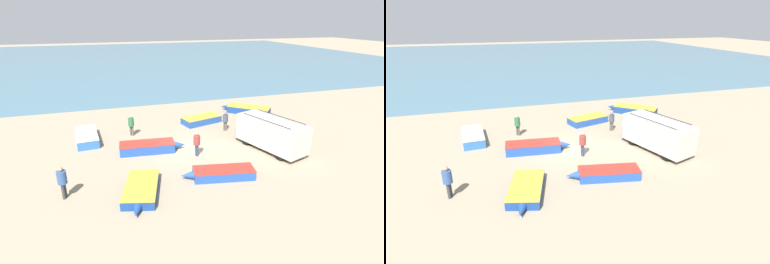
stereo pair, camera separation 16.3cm
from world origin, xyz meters
The scene contains 13 objects.
ground_plane centered at (0.00, 0.00, 0.00)m, with size 200.00×200.00×0.00m, color gray.
sea_water centered at (0.00, 52.00, 0.00)m, with size 120.00×80.00×0.01m, color #477084.
parked_van centered at (5.68, -1.80, 1.21)m, with size 3.40×5.52×2.33m.
fishing_rowboat_0 centered at (-6.85, 3.78, 0.34)m, with size 1.81×4.48×0.68m.
fishing_rowboat_1 centered at (-2.60, 0.36, 0.33)m, with size 4.66×1.78×0.67m.
fishing_rowboat_2 centered at (2.95, 5.02, 0.30)m, with size 4.27×2.41×0.61m.
fishing_rowboat_3 centered at (-3.98, -4.89, 0.26)m, with size 2.51×4.20×0.52m.
fishing_rowboat_4 centered at (0.76, -4.56, 0.28)m, with size 4.43×1.92×0.57m.
fishing_rowboat_5 centered at (8.13, 6.51, 0.34)m, with size 4.40×4.13×0.68m.
fisherman_0 centered at (0.33, -1.30, 1.02)m, with size 0.45×0.45×1.71m.
fisherman_1 centered at (-7.85, -4.09, 1.08)m, with size 0.47×0.47×1.81m.
fisherman_2 centered at (4.09, 2.59, 0.96)m, with size 0.42×0.42×1.60m.
fisherman_3 centered at (-3.44, 3.78, 1.01)m, with size 0.44×0.44×1.68m.
Camera 2 is at (-5.36, -18.89, 8.86)m, focal length 28.00 mm.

